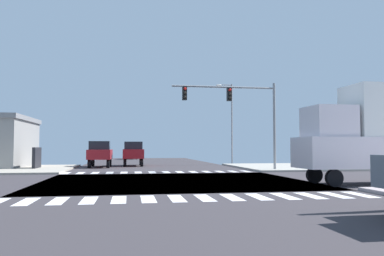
{
  "coord_description": "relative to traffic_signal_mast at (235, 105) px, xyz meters",
  "views": [
    {
      "loc": [
        -2.43,
        -20.99,
        1.8
      ],
      "look_at": [
        1.53,
        3.42,
        3.03
      ],
      "focal_mm": 36.46,
      "sensor_mm": 36.0,
      "label": 1
    }
  ],
  "objects": [
    {
      "name": "sidewalk_corner_ne",
      "position": [
        7.43,
        4.38,
        -4.99
      ],
      "size": [
        12.0,
        12.0,
        0.14
      ],
      "color": "#A09B91",
      "rests_on": "ground"
    },
    {
      "name": "pickup_queued_2",
      "position": [
        -10.57,
        7.8,
        -3.77
      ],
      "size": [
        2.0,
        5.1,
        2.35
      ],
      "rotation": [
        0.0,
        0.0,
        3.14
      ],
      "color": "black",
      "rests_on": "ground"
    },
    {
      "name": "traffic_signal_mast",
      "position": [
        0.0,
        0.0,
        0.0
      ],
      "size": [
        8.08,
        0.55,
        6.78
      ],
      "color": "gray",
      "rests_on": "ground"
    },
    {
      "name": "box_truck_leading_1",
      "position": [
        3.91,
        -11.12,
        -2.49
      ],
      "size": [
        7.2,
        2.4,
        4.85
      ],
      "rotation": [
        0.0,
        0.0,
        1.57
      ],
      "color": "black",
      "rests_on": "ground"
    },
    {
      "name": "suv_nearside_1",
      "position": [
        -7.57,
        9.89,
        -3.66
      ],
      "size": [
        1.96,
        4.6,
        2.34
      ],
      "rotation": [
        0.0,
        0.0,
        3.14
      ],
      "color": "black",
      "rests_on": "ground"
    },
    {
      "name": "crosswalk_far",
      "position": [
        -5.82,
        -0.32,
        -5.06
      ],
      "size": [
        13.5,
        2.0,
        0.01
      ],
      "color": "white",
      "rests_on": "ground"
    },
    {
      "name": "crosswalk_near",
      "position": [
        -5.82,
        -14.92,
        -5.06
      ],
      "size": [
        13.5,
        2.0,
        0.01
      ],
      "color": "white",
      "rests_on": "ground"
    },
    {
      "name": "street_lamp",
      "position": [
        2.46,
        11.06,
        -0.02
      ],
      "size": [
        1.78,
        0.32,
        8.48
      ],
      "color": "gray",
      "rests_on": "ground"
    },
    {
      "name": "sedan_trailing_2",
      "position": [
        -7.57,
        31.95,
        -3.94
      ],
      "size": [
        1.8,
        4.3,
        1.88
      ],
      "rotation": [
        0.0,
        0.0,
        3.14
      ],
      "color": "black",
      "rests_on": "ground"
    },
    {
      "name": "ground",
      "position": [
        -5.57,
        -7.62,
        -5.08
      ],
      "size": [
        90.0,
        90.0,
        0.05
      ],
      "color": "#353034"
    }
  ]
}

